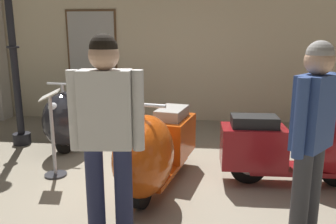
{
  "coord_description": "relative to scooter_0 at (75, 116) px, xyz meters",
  "views": [
    {
      "loc": [
        0.65,
        -3.76,
        1.79
      ],
      "look_at": [
        0.21,
        0.78,
        0.73
      ],
      "focal_mm": 36.5,
      "sensor_mm": 36.0,
      "label": 1
    }
  ],
  "objects": [
    {
      "name": "lamppost",
      "position": [
        -0.92,
        0.01,
        1.35
      ],
      "size": [
        0.33,
        0.33,
        3.03
      ],
      "color": "black",
      "rests_on": "ground"
    },
    {
      "name": "visitor_1",
      "position": [
        2.92,
        -2.32,
        0.51
      ],
      "size": [
        0.44,
        0.47,
        1.73
      ],
      "rotation": [
        0.0,
        0.0,
        2.45
      ],
      "color": "black",
      "rests_on": "ground"
    },
    {
      "name": "scooter_0",
      "position": [
        0.0,
        0.0,
        0.0
      ],
      "size": [
        0.7,
        1.81,
        1.08
      ],
      "rotation": [
        0.0,
        0.0,
        -1.68
      ],
      "color": "black",
      "rests_on": "ground"
    },
    {
      "name": "scooter_2",
      "position": [
        3.3,
        -1.14,
        0.01
      ],
      "size": [
        1.8,
        0.59,
        1.1
      ],
      "rotation": [
        0.0,
        0.0,
        0.01
      ],
      "color": "black",
      "rests_on": "ground"
    },
    {
      "name": "visitor_0",
      "position": [
        1.26,
        -2.54,
        0.54
      ],
      "size": [
        0.6,
        0.31,
        1.79
      ],
      "rotation": [
        0.0,
        0.0,
        1.66
      ],
      "color": "black",
      "rests_on": "ground"
    },
    {
      "name": "info_stanchion",
      "position": [
        0.16,
        -1.18,
        -0.03
      ],
      "size": [
        0.3,
        0.37,
        1.11
      ],
      "color": "#333338",
      "rests_on": "ground"
    },
    {
      "name": "scooter_1",
      "position": [
        1.49,
        -1.53,
        0.02
      ],
      "size": [
        0.9,
        1.89,
        1.11
      ],
      "rotation": [
        0.0,
        0.0,
        -1.79
      ],
      "color": "black",
      "rests_on": "ground"
    },
    {
      "name": "ground_plane",
      "position": [
        1.35,
        -1.35,
        -0.49
      ],
      "size": [
        60.0,
        60.0,
        0.0
      ],
      "primitive_type": "plane",
      "color": "gray"
    },
    {
      "name": "showroom_back_wall",
      "position": [
        1.21,
        1.96,
        1.13
      ],
      "size": [
        18.0,
        0.63,
        3.24
      ],
      "color": "beige",
      "rests_on": "ground"
    }
  ]
}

